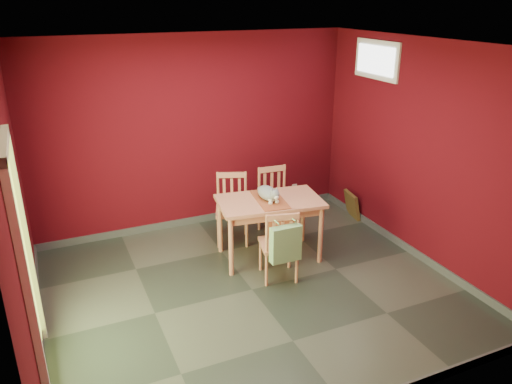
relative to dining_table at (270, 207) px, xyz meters
name	(u,v)px	position (x,y,z in m)	size (l,w,h in m)	color
ground	(252,290)	(-0.51, -0.63, -0.69)	(4.50, 4.50, 0.00)	#2D342D
room_shell	(252,286)	(-0.51, -0.63, -0.64)	(4.50, 4.50, 4.50)	#4B0710
doorway	(24,257)	(-2.74, -1.03, 0.43)	(0.06, 1.01, 2.13)	#B7D838
window	(376,60)	(1.71, 0.37, 1.66)	(0.05, 0.90, 0.50)	white
outlet_plate	(294,188)	(1.09, 1.36, -0.39)	(0.08, 0.01, 0.12)	silver
dining_table	(270,207)	(0.00, 0.00, 0.00)	(1.36, 0.91, 0.79)	tan
table_runner	(274,207)	(0.00, -0.12, 0.05)	(0.42, 0.73, 0.35)	brown
chair_far_left	(232,207)	(-0.25, 0.65, -0.22)	(0.56, 0.56, 0.93)	tan
chair_far_right	(275,201)	(0.38, 0.62, -0.21)	(0.47, 0.47, 0.94)	tan
chair_near	(279,244)	(-0.12, -0.52, -0.24)	(0.50, 0.50, 0.90)	tan
tote_bag	(286,244)	(-0.15, -0.74, -0.13)	(0.35, 0.20, 0.49)	#73A16B
cat	(268,191)	(-0.01, 0.03, 0.21)	(0.23, 0.44, 0.22)	slate
picture_frame	(352,205)	(1.68, 0.62, -0.50)	(0.19, 0.40, 0.39)	brown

